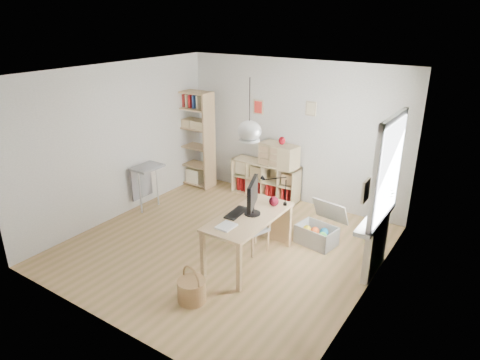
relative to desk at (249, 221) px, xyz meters
The scene contains 20 objects.
ground 0.87m from the desk, 164.74° to the left, with size 4.50×4.50×0.00m, color tan.
room_shell 1.34m from the desk, 164.74° to the left, with size 4.50×4.50×4.50m.
window_unit 2.04m from the desk, 24.12° to the left, with size 0.07×1.16×1.46m.
radiator 1.82m from the desk, 24.58° to the left, with size 0.10×0.80×0.80m, color silver.
windowsill 1.77m from the desk, 25.25° to the left, with size 0.22×1.20×0.06m, color white.
desk is the anchor object (origin of this frame).
cube_shelf 2.48m from the desk, 114.61° to the left, with size 1.40×0.38×0.72m.
tall_bookshelf 3.27m from the desk, 142.99° to the left, with size 0.80×0.38×2.00m.
side_table 2.64m from the desk, 169.06° to the left, with size 0.40×0.55×0.85m.
chair 0.43m from the desk, 102.05° to the left, with size 0.45×0.45×0.73m.
wicker_basket 1.31m from the desk, 94.24° to the right, with size 0.37×0.37×0.51m.
storage_chest 1.34m from the desk, 58.93° to the left, with size 0.70×0.77×0.64m.
monitor 0.39m from the desk, 73.52° to the left, with size 0.27×0.57×0.52m.
keyboard 0.21m from the desk, 165.28° to the right, with size 0.17×0.45×0.02m, color black.
task_lamp 0.67m from the desk, 82.60° to the left, with size 0.41×0.15×0.44m.
yarn_ball 0.53m from the desk, 74.00° to the left, with size 0.15×0.15×0.15m, color #4C0A10.
paper_tray 0.49m from the desk, 97.27° to the right, with size 0.21×0.26×0.03m, color white.
drawer_chest 2.32m from the desk, 108.05° to the left, with size 0.75×0.34×0.43m, color #C9B684.
red_vase 2.36m from the desk, 106.82° to the left, with size 0.13×0.13×0.15m, color maroon.
potted_plant 1.89m from the desk, 31.98° to the left, with size 0.33×0.29×0.37m, color #326E29.
Camera 1 is at (3.50, -4.81, 3.48)m, focal length 32.00 mm.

